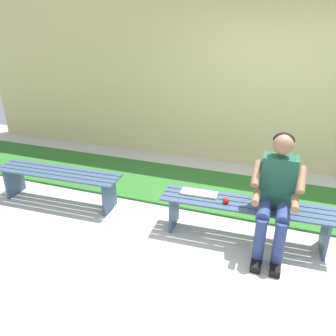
{
  "coord_description": "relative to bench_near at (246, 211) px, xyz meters",
  "views": [
    {
      "loc": [
        -0.22,
        3.15,
        2.24
      ],
      "look_at": [
        0.84,
        0.15,
        0.79
      ],
      "focal_mm": 35.23,
      "sensor_mm": 36.0,
      "label": 1
    }
  ],
  "objects": [
    {
      "name": "bench_near",
      "position": [
        0.0,
        0.0,
        0.0
      ],
      "size": [
        1.87,
        0.46,
        0.44
      ],
      "rotation": [
        0.0,
        0.0,
        0.04
      ],
      "color": "#384C6B",
      "rests_on": "ground"
    },
    {
      "name": "book_open",
      "position": [
        0.54,
        -0.02,
        0.11
      ],
      "size": [
        0.42,
        0.17,
        0.02
      ],
      "rotation": [
        0.0,
        0.0,
        0.04
      ],
      "color": "white",
      "rests_on": "bench_near"
    },
    {
      "name": "bench_far",
      "position": [
        2.41,
        0.0,
        -0.01
      ],
      "size": [
        1.69,
        0.45,
        0.44
      ],
      "rotation": [
        0.0,
        0.0,
        0.04
      ],
      "color": "#384C6B",
      "rests_on": "ground"
    },
    {
      "name": "apple",
      "position": [
        0.22,
        0.08,
        0.14
      ],
      "size": [
        0.07,
        0.07,
        0.07
      ],
      "primitive_type": "sphere",
      "color": "red",
      "rests_on": "bench_near"
    },
    {
      "name": "person_seated",
      "position": [
        -0.27,
        0.1,
        0.34
      ],
      "size": [
        0.5,
        0.69,
        1.25
      ],
      "color": "#1E513D",
      "rests_on": "ground"
    },
    {
      "name": "ground_plane",
      "position": [
        1.21,
        1.0,
        -0.36
      ],
      "size": [
        10.0,
        7.0,
        0.04
      ],
      "primitive_type": "cube",
      "color": "beige"
    },
    {
      "name": "brick_wall",
      "position": [
        0.5,
        -2.18,
        1.22
      ],
      "size": [
        9.5,
        0.24,
        3.12
      ],
      "primitive_type": "cube",
      "color": "#D1C684",
      "rests_on": "ground"
    },
    {
      "name": "grass_strip",
      "position": [
        1.21,
        -0.96,
        -0.33
      ],
      "size": [
        9.0,
        1.23,
        0.03
      ],
      "primitive_type": "cube",
      "color": "#2D6B28",
      "rests_on": "ground"
    }
  ]
}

